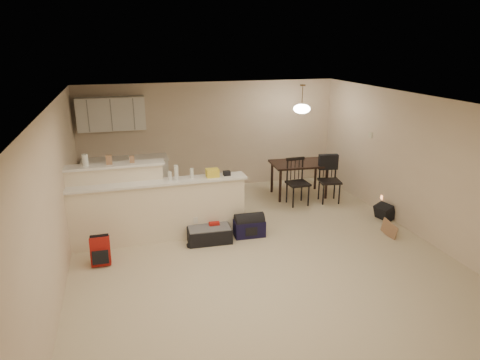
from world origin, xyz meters
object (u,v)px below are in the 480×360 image
object	(u,v)px
dining_chair_near	(298,182)
red_backpack	(100,251)
dining_table	(299,167)
pendant_lamp	(302,108)
dining_chair_far	(330,180)
black_daypack	(384,212)
navy_duffel	(249,228)
suitcase	(209,234)

from	to	relation	value
dining_chair_near	red_backpack	bearing A→B (deg)	-160.82
dining_table	red_backpack	bearing A→B (deg)	-149.75
pendant_lamp	red_backpack	size ratio (longest dim) A/B	1.38
pendant_lamp	dining_chair_far	distance (m)	1.66
dining_chair_near	black_daypack	bearing A→B (deg)	-44.79
red_backpack	dining_table	bearing A→B (deg)	26.51
red_backpack	navy_duffel	world-z (taller)	red_backpack
dining_chair_near	red_backpack	size ratio (longest dim) A/B	2.24
dining_chair_near	dining_chair_far	bearing A→B (deg)	-5.78
suitcase	red_backpack	bearing A→B (deg)	-166.68
dining_chair_far	red_backpack	size ratio (longest dim) A/B	2.24
dining_table	red_backpack	xyz separation A→B (m)	(-4.27, -2.09, -0.45)
pendant_lamp	dining_chair_near	size ratio (longest dim) A/B	0.62
red_backpack	black_daypack	world-z (taller)	red_backpack
navy_duffel	dining_table	bearing A→B (deg)	47.61
pendant_lamp	dining_chair_far	size ratio (longest dim) A/B	0.62
dining_chair_far	suitcase	xyz separation A→B (m)	(-2.93, -1.18, -0.37)
pendant_lamp	red_backpack	xyz separation A→B (m)	(-4.27, -2.09, -1.77)
suitcase	red_backpack	distance (m)	1.85
dining_chair_far	black_daypack	distance (m)	1.38
navy_duffel	black_daypack	size ratio (longest dim) A/B	1.65
dining_table	dining_chair_near	size ratio (longest dim) A/B	1.29
dining_table	navy_duffel	world-z (taller)	dining_table
dining_table	navy_duffel	distance (m)	2.51
pendant_lamp	black_daypack	distance (m)	2.77
black_daypack	pendant_lamp	bearing A→B (deg)	19.03
dining_chair_near	suitcase	distance (m)	2.56
red_backpack	black_daypack	xyz separation A→B (m)	(5.36, 0.34, -0.08)
dining_table	dining_chair_near	bearing A→B (deg)	-111.01
red_backpack	suitcase	bearing A→B (deg)	11.02
dining_table	black_daypack	distance (m)	2.13
dining_chair_far	navy_duffel	distance (m)	2.52
dining_chair_far	red_backpack	world-z (taller)	dining_chair_far
dining_chair_near	black_daypack	distance (m)	1.85
dining_chair_near	dining_chair_far	size ratio (longest dim) A/B	1.00
pendant_lamp	dining_chair_far	world-z (taller)	pendant_lamp
dining_chair_far	suitcase	distance (m)	3.18
pendant_lamp	black_daypack	bearing A→B (deg)	-58.18
red_backpack	dining_chair_far	bearing A→B (deg)	18.19
red_backpack	black_daypack	size ratio (longest dim) A/B	1.35
dining_chair_near	dining_table	bearing A→B (deg)	62.72
pendant_lamp	black_daypack	size ratio (longest dim) A/B	1.87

